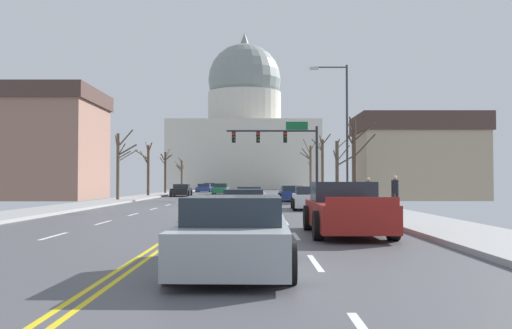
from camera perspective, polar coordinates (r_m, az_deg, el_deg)
ground at (r=29.87m, az=-4.44°, el=-4.72°), size 20.00×180.00×0.20m
signal_gantry at (r=47.86m, az=2.96°, el=2.23°), size 7.91×0.41×6.58m
street_lamp_right at (r=36.05m, az=8.97°, el=4.34°), size 2.46×0.24×8.93m
capitol_building at (r=112.85m, az=-1.11°, el=3.46°), size 29.34×20.19×31.96m
sedan_near_00 at (r=44.04m, az=3.80°, el=-3.03°), size 2.07×4.23×1.22m
sedan_near_01 at (r=38.04m, az=-0.65°, el=-3.26°), size 2.03×4.61×1.20m
sedan_near_02 at (r=31.10m, az=5.65°, el=-3.51°), size 2.12×4.29×1.30m
sedan_near_03 at (r=23.71m, az=-1.16°, el=-4.17°), size 2.08×4.29×1.24m
pickup_truck_near_04 at (r=16.79m, az=9.31°, el=-4.71°), size 2.31×5.25×1.57m
sedan_near_05 at (r=10.05m, az=-2.11°, el=-7.26°), size 2.16×4.69×1.32m
sedan_oncoming_00 at (r=58.13m, az=-7.61°, el=-2.68°), size 2.05×4.47×1.27m
sedan_oncoming_01 at (r=67.76m, az=-3.54°, el=-2.54°), size 2.05×4.72×1.29m
sedan_oncoming_02 at (r=80.35m, az=-5.27°, el=-2.43°), size 2.22×4.31×1.19m
sedan_oncoming_03 at (r=89.11m, az=-4.73°, el=-2.35°), size 2.16×4.31×1.27m
flank_building_00 at (r=51.96m, az=-22.16°, el=1.97°), size 11.91×9.90×9.53m
flank_building_01 at (r=49.13m, az=16.36°, el=0.76°), size 10.44×7.07×7.19m
bare_tree_00 at (r=53.52m, az=6.94°, el=-0.02°), size 1.93×1.45×6.02m
bare_tree_01 at (r=44.94m, az=-13.82°, el=0.30°), size 1.84×1.14×5.55m
bare_tree_02 at (r=43.94m, az=8.50°, el=-0.31°), size 1.52×2.29×5.00m
bare_tree_03 at (r=68.49m, az=-9.24°, el=-0.56°), size 1.69×1.91×5.31m
bare_tree_04 at (r=63.07m, az=5.68°, el=-0.28°), size 1.95×2.03×6.16m
bare_tree_05 at (r=56.97m, az=-10.98°, el=-0.35°), size 2.03×1.56×5.50m
bare_tree_06 at (r=35.62m, az=10.20°, el=0.75°), size 1.81×2.60×5.49m
bare_tree_07 at (r=78.79m, az=-7.59°, el=-0.97°), size 1.14×2.12×4.89m
pedestrian_00 at (r=26.93m, az=14.20°, el=-2.71°), size 0.35×0.34×1.72m
pedestrian_01 at (r=34.17m, az=11.56°, el=-2.56°), size 0.35×0.34×1.67m
bicycle_parked at (r=27.46m, az=11.93°, el=-3.98°), size 0.12×1.77×0.85m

